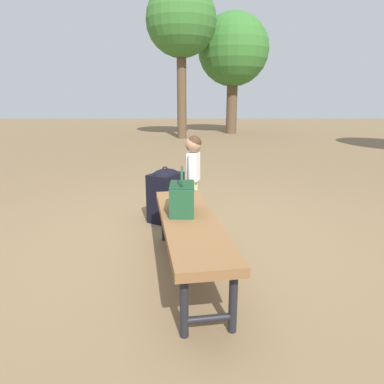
# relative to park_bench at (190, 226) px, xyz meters

# --- Properties ---
(ground_plane) EXTENTS (40.00, 40.00, 0.00)m
(ground_plane) POSITION_rel_park_bench_xyz_m (0.55, 0.07, -0.39)
(ground_plane) COLOR brown
(ground_plane) RESTS_ON ground
(park_bench) EXTENTS (1.64, 0.64, 0.45)m
(park_bench) POSITION_rel_park_bench_xyz_m (0.00, 0.00, 0.00)
(park_bench) COLOR brown
(park_bench) RESTS_ON ground
(handbag) EXTENTS (0.32, 0.18, 0.37)m
(handbag) POSITION_rel_park_bench_xyz_m (0.15, 0.06, 0.18)
(handbag) COLOR #1E4C2D
(handbag) RESTS_ON park_bench
(child_standing) EXTENTS (0.23, 0.18, 0.90)m
(child_standing) POSITION_rel_park_bench_xyz_m (1.51, -0.04, 0.21)
(child_standing) COLOR #CCCC8C
(child_standing) RESTS_ON ground
(backpack_large) EXTENTS (0.44, 0.41, 0.61)m
(backpack_large) POSITION_rel_park_bench_xyz_m (1.22, 0.26, -0.09)
(backpack_large) COLOR black
(backpack_large) RESTS_ON ground
(backpack_small) EXTENTS (0.23, 0.24, 0.33)m
(backpack_small) POSITION_rel_park_bench_xyz_m (0.52, -0.02, -0.23)
(backpack_small) COLOR black
(backpack_small) RESTS_ON ground
(tree_mid) EXTENTS (2.19, 2.19, 4.71)m
(tree_mid) POSITION_rel_park_bench_xyz_m (9.29, 0.29, 3.16)
(tree_mid) COLOR brown
(tree_mid) RESTS_ON ground
(tree_far) EXTENTS (2.54, 2.54, 4.24)m
(tree_far) POSITION_rel_park_bench_xyz_m (10.92, -1.53, 2.54)
(tree_far) COLOR brown
(tree_far) RESTS_ON ground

